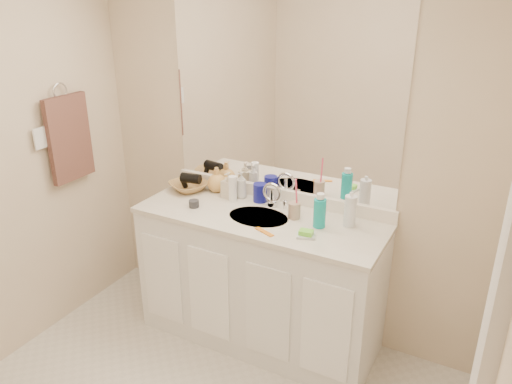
{
  "coord_description": "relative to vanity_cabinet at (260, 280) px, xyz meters",
  "views": [
    {
      "loc": [
        1.26,
        -1.37,
        2.16
      ],
      "look_at": [
        0.0,
        0.97,
        1.05
      ],
      "focal_mm": 35.0,
      "sensor_mm": 36.0,
      "label": 1
    }
  ],
  "objects": [
    {
      "name": "hair_dryer",
      "position": [
        -0.59,
        0.12,
        0.54
      ],
      "size": [
        0.14,
        0.09,
        0.07
      ],
      "primitive_type": "cylinder",
      "rotation": [
        0.0,
        1.57,
        0.17
      ],
      "color": "black",
      "rests_on": "wicker_basket"
    },
    {
      "name": "dark_jar",
      "position": [
        -0.42,
        -0.09,
        0.48
      ],
      "size": [
        0.06,
        0.06,
        0.04
      ],
      "primitive_type": "cylinder",
      "rotation": [
        0.0,
        0.0,
        -0.0
      ],
      "color": "#2A2B30",
      "rests_on": "countertop"
    },
    {
      "name": "orange_comb",
      "position": [
        0.13,
        -0.19,
        0.46
      ],
      "size": [
        0.14,
        0.08,
        0.01
      ],
      "primitive_type": "cube",
      "rotation": [
        0.0,
        0.0,
        -0.38
      ],
      "color": "orange",
      "rests_on": "countertop"
    },
    {
      "name": "sink_basin",
      "position": [
        0.0,
        -0.02,
        0.44
      ],
      "size": [
        0.37,
        0.37,
        0.02
      ],
      "primitive_type": "cylinder",
      "color": "beige",
      "rests_on": "countertop"
    },
    {
      "name": "wall_right",
      "position": [
        1.3,
        -1.02,
        0.77
      ],
      "size": [
        0.02,
        2.6,
        2.4
      ],
      "primitive_type": "cube",
      "color": "beige",
      "rests_on": "floor"
    },
    {
      "name": "toothbrush",
      "position": [
        0.21,
        0.06,
        0.6
      ],
      "size": [
        0.01,
        0.04,
        0.21
      ],
      "primitive_type": "cylinder",
      "rotation": [
        0.14,
        0.0,
        -0.07
      ],
      "color": "#FF436A",
      "rests_on": "tan_cup"
    },
    {
      "name": "soap_bottle_yellow",
      "position": [
        -0.43,
        0.2,
        0.54
      ],
      "size": [
        0.16,
        0.16,
        0.17
      ],
      "primitive_type": "imported",
      "rotation": [
        0.0,
        0.0,
        0.27
      ],
      "color": "tan",
      "rests_on": "countertop"
    },
    {
      "name": "clear_pump_bottle",
      "position": [
        0.52,
        0.12,
        0.55
      ],
      "size": [
        0.09,
        0.09,
        0.18
      ],
      "primitive_type": "cylinder",
      "rotation": [
        0.0,
        0.0,
        -0.41
      ],
      "color": "white",
      "rests_on": "countertop"
    },
    {
      "name": "wicker_basket",
      "position": [
        -0.61,
        0.12,
        0.48
      ],
      "size": [
        0.32,
        0.32,
        0.06
      ],
      "primitive_type": "imported",
      "rotation": [
        0.0,
        0.0,
        -0.43
      ],
      "color": "#9F7440",
      "rests_on": "countertop"
    },
    {
      "name": "blue_mug",
      "position": [
        -0.1,
        0.19,
        0.51
      ],
      "size": [
        0.11,
        0.11,
        0.12
      ],
      "primitive_type": "cylinder",
      "rotation": [
        0.0,
        0.0,
        -0.42
      ],
      "color": "navy",
      "rests_on": "countertop"
    },
    {
      "name": "soap_bottle_cream",
      "position": [
        -0.31,
        0.15,
        0.54
      ],
      "size": [
        0.09,
        0.09,
        0.17
      ],
      "primitive_type": "imported",
      "rotation": [
        0.0,
        0.0,
        -0.16
      ],
      "color": "beige",
      "rests_on": "countertop"
    },
    {
      "name": "vanity_cabinet",
      "position": [
        0.0,
        0.0,
        0.0
      ],
      "size": [
        1.5,
        0.55,
        0.85
      ],
      "primitive_type": "cube",
      "color": "white",
      "rests_on": "floor"
    },
    {
      "name": "mouthwash_bottle",
      "position": [
        0.37,
        0.03,
        0.54
      ],
      "size": [
        0.07,
        0.07,
        0.17
      ],
      "primitive_type": "cylinder",
      "rotation": [
        0.0,
        0.0,
        -0.04
      ],
      "color": "#0DA1A2",
      "rests_on": "countertop"
    },
    {
      "name": "soap_dish",
      "position": [
        0.35,
        -0.12,
        0.46
      ],
      "size": [
        0.12,
        0.11,
        0.01
      ],
      "primitive_type": "cube",
      "rotation": [
        0.0,
        0.0,
        0.34
      ],
      "color": "silver",
      "rests_on": "countertop"
    },
    {
      "name": "backsplash",
      "position": [
        0.0,
        0.26,
        0.5
      ],
      "size": [
        1.52,
        0.03,
        0.08
      ],
      "primitive_type": "cube",
      "color": "white",
      "rests_on": "countertop"
    },
    {
      "name": "mirror",
      "position": [
        0.0,
        0.27,
        1.14
      ],
      "size": [
        1.48,
        0.01,
        1.2
      ],
      "primitive_type": "cube",
      "color": "white",
      "rests_on": "wall_back"
    },
    {
      "name": "switch_plate",
      "position": [
        -1.27,
        -0.45,
        0.88
      ],
      "size": [
        0.01,
        0.08,
        0.13
      ],
      "primitive_type": "cube",
      "color": "white",
      "rests_on": "wall_left"
    },
    {
      "name": "tan_cup",
      "position": [
        0.2,
        0.06,
        0.5
      ],
      "size": [
        0.08,
        0.08,
        0.1
      ],
      "primitive_type": "cylinder",
      "rotation": [
        0.0,
        0.0,
        -0.11
      ],
      "color": "tan",
      "rests_on": "countertop"
    },
    {
      "name": "towel_ring",
      "position": [
        -1.27,
        -0.25,
        1.12
      ],
      "size": [
        0.01,
        0.11,
        0.11
      ],
      "primitive_type": "torus",
      "rotation": [
        0.0,
        1.57,
        0.0
      ],
      "color": "silver",
      "rests_on": "wall_left"
    },
    {
      "name": "extra_white_bottle",
      "position": [
        -0.26,
        0.11,
        0.54
      ],
      "size": [
        0.05,
        0.05,
        0.17
      ],
      "primitive_type": "cylinder",
      "rotation": [
        0.0,
        0.0,
        -0.0
      ],
      "color": "white",
      "rests_on": "countertop"
    },
    {
      "name": "wall_back",
      "position": [
        0.0,
        0.28,
        0.77
      ],
      "size": [
        2.6,
        0.02,
        2.4
      ],
      "primitive_type": "cube",
      "color": "beige",
      "rests_on": "floor"
    },
    {
      "name": "faucet",
      "position": [
        0.0,
        0.16,
        0.51
      ],
      "size": [
        0.02,
        0.02,
        0.11
      ],
      "primitive_type": "cylinder",
      "color": "silver",
      "rests_on": "countertop"
    },
    {
      "name": "green_soap",
      "position": [
        0.35,
        -0.12,
        0.48
      ],
      "size": [
        0.08,
        0.06,
        0.03
      ],
      "primitive_type": "cube",
      "rotation": [
        0.0,
        0.0,
        0.11
      ],
      "color": "#6EDD36",
      "rests_on": "soap_dish"
    },
    {
      "name": "hand_towel",
      "position": [
        -1.25,
        -0.25,
        0.82
      ],
      "size": [
        0.04,
        0.32,
        0.55
      ],
      "primitive_type": "cube",
      "color": "#3C2420",
      "rests_on": "towel_ring"
    },
    {
      "name": "soap_bottle_white",
      "position": [
        -0.23,
        0.18,
        0.54
      ],
      "size": [
        0.08,
        0.09,
        0.17
      ],
      "primitive_type": "imported",
      "rotation": [
        0.0,
        0.0,
        -0.32
      ],
      "color": "silver",
      "rests_on": "countertop"
    },
    {
      "name": "countertop",
      "position": [
        0.0,
        0.0,
        0.44
      ],
      "size": [
        1.52,
        0.57,
        0.03
      ],
      "primitive_type": "cube",
      "color": "silver",
      "rests_on": "vanity_cabinet"
    }
  ]
}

